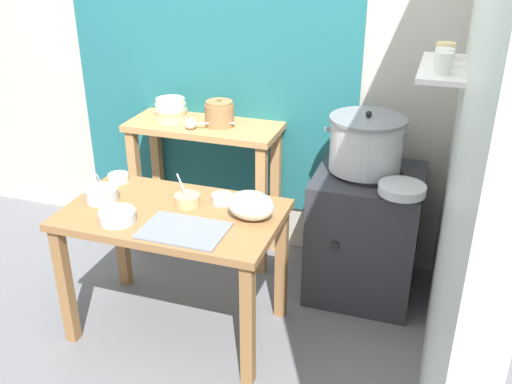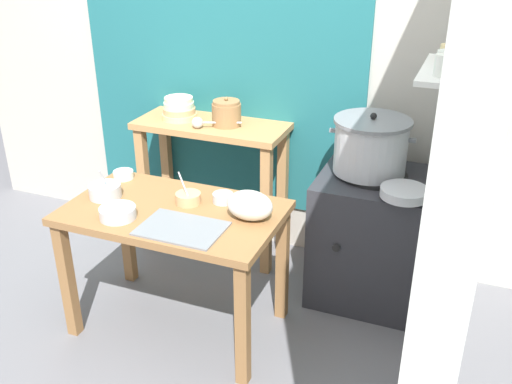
# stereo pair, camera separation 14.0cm
# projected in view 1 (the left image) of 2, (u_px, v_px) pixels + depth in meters

# --- Properties ---
(ground_plane) EXTENTS (9.00, 9.00, 0.00)m
(ground_plane) POSITION_uv_depth(u_px,v_px,m) (171.00, 325.00, 3.22)
(ground_plane) COLOR slate
(wall_back) EXTENTS (4.40, 0.12, 2.60)m
(wall_back) POSITION_uv_depth(u_px,v_px,m) (248.00, 52.00, 3.57)
(wall_back) COLOR #B2ADA3
(wall_back) RESTS_ON ground
(wall_right) EXTENTS (0.30, 3.20, 2.60)m
(wall_right) POSITION_uv_depth(u_px,v_px,m) (473.00, 116.00, 2.43)
(wall_right) COLOR silver
(wall_right) RESTS_ON ground
(prep_table) EXTENTS (1.10, 0.66, 0.72)m
(prep_table) POSITION_uv_depth(u_px,v_px,m) (174.00, 230.00, 2.95)
(prep_table) COLOR olive
(prep_table) RESTS_ON ground
(back_shelf_table) EXTENTS (0.96, 0.40, 0.90)m
(back_shelf_table) POSITION_uv_depth(u_px,v_px,m) (205.00, 157.00, 3.67)
(back_shelf_table) COLOR #B27F4C
(back_shelf_table) RESTS_ON ground
(stove_block) EXTENTS (0.60, 0.61, 0.78)m
(stove_block) POSITION_uv_depth(u_px,v_px,m) (365.00, 233.00, 3.38)
(stove_block) COLOR #2D2D33
(stove_block) RESTS_ON ground
(steamer_pot) EXTENTS (0.47, 0.42, 0.34)m
(steamer_pot) POSITION_uv_depth(u_px,v_px,m) (366.00, 143.00, 3.17)
(steamer_pot) COLOR #B7BABF
(steamer_pot) RESTS_ON stove_block
(clay_pot) EXTENTS (0.18, 0.18, 0.18)m
(clay_pot) POSITION_uv_depth(u_px,v_px,m) (219.00, 114.00, 3.51)
(clay_pot) COLOR olive
(clay_pot) RESTS_ON back_shelf_table
(bowl_stack_enamel) EXTENTS (0.22, 0.22, 0.14)m
(bowl_stack_enamel) POSITION_uv_depth(u_px,v_px,m) (171.00, 110.00, 3.62)
(bowl_stack_enamel) COLOR #E5C684
(bowl_stack_enamel) RESTS_ON back_shelf_table
(ladle) EXTENTS (0.29, 0.14, 0.07)m
(ladle) POSITION_uv_depth(u_px,v_px,m) (193.00, 124.00, 3.47)
(ladle) COLOR #B7BABF
(ladle) RESTS_ON back_shelf_table
(serving_tray) EXTENTS (0.40, 0.28, 0.01)m
(serving_tray) POSITION_uv_depth(u_px,v_px,m) (184.00, 230.00, 2.72)
(serving_tray) COLOR slate
(serving_tray) RESTS_ON prep_table
(plastic_bag) EXTENTS (0.23, 0.16, 0.15)m
(plastic_bag) POSITION_uv_depth(u_px,v_px,m) (251.00, 205.00, 2.80)
(plastic_bag) COLOR silver
(plastic_bag) RESTS_ON prep_table
(wide_pan) EXTENTS (0.24, 0.24, 0.05)m
(wide_pan) POSITION_uv_depth(u_px,v_px,m) (402.00, 189.00, 2.95)
(wide_pan) COLOR #B7BABF
(wide_pan) RESTS_ON stove_block
(prep_bowl_0) EXTENTS (0.17, 0.17, 0.17)m
(prep_bowl_0) POSITION_uv_depth(u_px,v_px,m) (102.00, 194.00, 3.00)
(prep_bowl_0) COLOR #B7BABF
(prep_bowl_0) RESTS_ON prep_table
(prep_bowl_1) EXTENTS (0.13, 0.13, 0.17)m
(prep_bowl_1) POSITION_uv_depth(u_px,v_px,m) (187.00, 199.00, 2.96)
(prep_bowl_1) COLOR tan
(prep_bowl_1) RESTS_ON prep_table
(prep_bowl_2) EXTENTS (0.11, 0.11, 0.05)m
(prep_bowl_2) POSITION_uv_depth(u_px,v_px,m) (222.00, 198.00, 2.98)
(prep_bowl_2) COLOR #B7BABF
(prep_bowl_2) RESTS_ON prep_table
(prep_bowl_3) EXTENTS (0.11, 0.11, 0.04)m
(prep_bowl_3) POSITION_uv_depth(u_px,v_px,m) (118.00, 177.00, 3.23)
(prep_bowl_3) COLOR silver
(prep_bowl_3) RESTS_ON prep_table
(prep_bowl_4) EXTENTS (0.18, 0.18, 0.13)m
(prep_bowl_4) POSITION_uv_depth(u_px,v_px,m) (117.00, 216.00, 2.80)
(prep_bowl_4) COLOR #B7BABF
(prep_bowl_4) RESTS_ON prep_table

